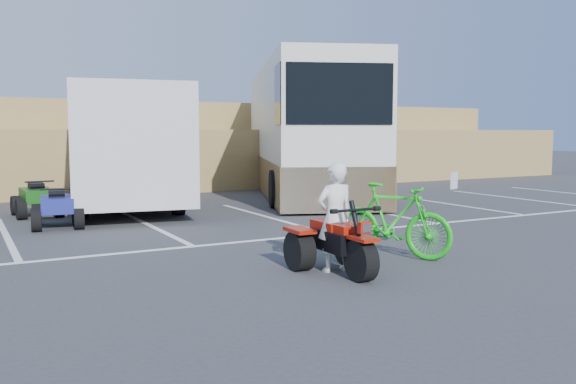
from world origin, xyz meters
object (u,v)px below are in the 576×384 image
cargo_trailer (124,145)px  quad_atv_green (37,216)px  quad_atv_blue (58,227)px  red_trike_atv (340,273)px  rv_motorhome (305,140)px  green_dirt_bike (392,220)px  rider (335,217)px

cargo_trailer → quad_atv_green: bearing=-159.5°
quad_atv_blue → red_trike_atv: bearing=-58.6°
cargo_trailer → rv_motorhome: 6.13m
red_trike_atv → quad_atv_blue: bearing=116.5°
cargo_trailer → quad_atv_green: (-2.13, -0.42, -1.61)m
green_dirt_bike → cargo_trailer: size_ratio=0.29×
rider → quad_atv_green: (-2.98, 7.94, -0.76)m
quad_atv_blue → rv_motorhome: bearing=31.8°
rider → rv_motorhome: size_ratio=0.14×
rider → cargo_trailer: (-0.86, 8.37, 0.85)m
rider → rv_motorhome: (5.13, 9.68, 0.92)m
rider → green_dirt_bike: 1.39m
rv_motorhome → quad_atv_green: (-8.11, -1.74, -1.68)m
green_dirt_bike → quad_atv_green: size_ratio=1.46×
rider → quad_atv_green: 8.52m
cargo_trailer → quad_atv_blue: (-1.96, -2.40, -1.61)m
red_trike_atv → rider: 0.77m
cargo_trailer → rv_motorhome: rv_motorhome is taller
green_dirt_bike → quad_atv_blue: green_dirt_bike is taller
rv_motorhome → red_trike_atv: bearing=-96.0°
quad_atv_blue → quad_atv_green: bearing=101.7°
cargo_trailer → quad_atv_green: cargo_trailer is taller
cargo_trailer → rider: bearing=-74.9°
rv_motorhome → quad_atv_green: bearing=-146.3°
cargo_trailer → quad_atv_blue: bearing=-120.0°
green_dirt_bike → rv_motorhome: rv_motorhome is taller
rider → quad_atv_green: size_ratio=1.16×
rv_motorhome → quad_atv_blue: rv_motorhome is taller
cargo_trailer → quad_atv_green: 2.70m
red_trike_atv → cargo_trailer: size_ratio=0.22×
red_trike_atv → cargo_trailer: (-0.85, 8.52, 1.61)m
red_trike_atv → quad_atv_blue: red_trike_atv is taller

